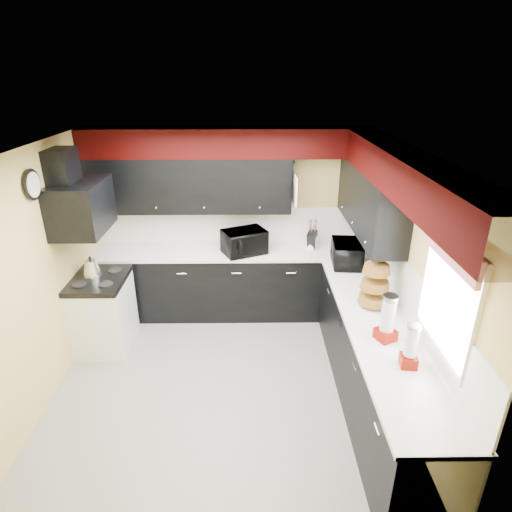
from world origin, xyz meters
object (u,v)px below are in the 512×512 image
at_px(utensil_crock, 312,242).
at_px(kettle, 91,268).
at_px(knife_block, 312,240).
at_px(toaster_oven, 245,242).
at_px(microwave, 347,254).

xyz_separation_m(utensil_crock, kettle, (-2.68, -0.73, -0.02)).
distance_m(knife_block, kettle, 2.78).
height_order(toaster_oven, kettle, toaster_oven).
xyz_separation_m(microwave, kettle, (-3.04, -0.23, -0.07)).
relative_size(microwave, knife_block, 2.11).
bearing_deg(utensil_crock, microwave, -54.69).
relative_size(microwave, utensil_crock, 2.87).
bearing_deg(microwave, toaster_oven, 77.80).
relative_size(toaster_oven, microwave, 1.03).
distance_m(microwave, kettle, 3.05).
bearing_deg(kettle, utensil_crock, 15.31).
bearing_deg(knife_block, utensil_crock, 112.42).
height_order(microwave, kettle, microwave).
distance_m(toaster_oven, utensil_crock, 0.91).
height_order(microwave, knife_block, microwave).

